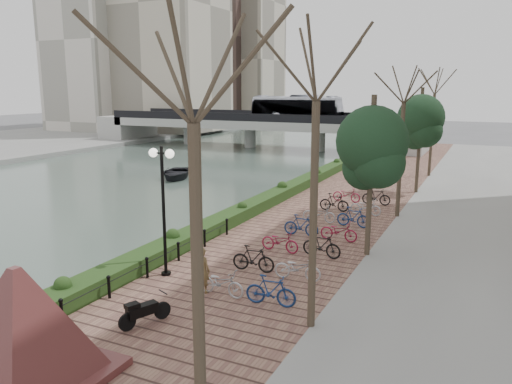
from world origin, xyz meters
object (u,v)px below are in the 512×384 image
Objects in this scene: lamppost at (163,183)px; motorcycle at (145,310)px; boat at (176,173)px; pedestrian at (203,270)px; granite_monument at (20,326)px.

lamppost is 4.97m from motorcycle.
boat is at bearing 123.44° from lamppost.
boat is (-14.41, 22.63, -0.45)m from motorcycle.
boat is (-12.61, 19.10, -3.45)m from lamppost.
motorcycle is (1.79, -3.54, -3.00)m from lamppost.
pedestrian is at bearing -20.81° from lamppost.
pedestrian is (2.06, -0.78, -2.66)m from lamppost.
granite_monument is 7.48m from lamppost.
granite_monument is 3.88× the size of motorcycle.
lamppost is at bearing -15.04° from pedestrian.
pedestrian is 24.72m from boat.
motorcycle is at bearing 90.17° from pedestrian.
motorcycle reaches higher than boat.
granite_monument is at bearing 87.25° from pedestrian.
granite_monument is 6.45m from pedestrian.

